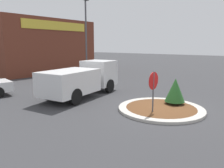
# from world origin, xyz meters

# --- Properties ---
(ground_plane) EXTENTS (120.00, 120.00, 0.00)m
(ground_plane) POSITION_xyz_m (0.00, 0.00, 0.00)
(ground_plane) COLOR #38383A
(traffic_island) EXTENTS (4.19, 4.19, 0.13)m
(traffic_island) POSITION_xyz_m (0.00, 0.00, 0.07)
(traffic_island) COLOR #BCB7AD
(traffic_island) RESTS_ON ground_plane
(stop_sign) EXTENTS (0.82, 0.07, 2.01)m
(stop_sign) POSITION_xyz_m (-0.87, -0.02, 1.39)
(stop_sign) COLOR #4C4C51
(stop_sign) RESTS_ON ground_plane
(island_shrub) EXTENTS (1.03, 1.03, 1.35)m
(island_shrub) POSITION_xyz_m (1.06, -0.25, 0.87)
(island_shrub) COLOR brown
(island_shrub) RESTS_ON traffic_island
(utility_truck) EXTENTS (5.99, 2.91, 2.11)m
(utility_truck) POSITION_xyz_m (-0.37, 5.21, 1.12)
(utility_truck) COLOR silver
(utility_truck) RESTS_ON ground_plane
(storefront_building) EXTENTS (11.47, 6.07, 6.00)m
(storefront_building) POSITION_xyz_m (5.25, 18.10, 3.00)
(storefront_building) COLOR brown
(storefront_building) RESTS_ON ground_plane
(light_pole) EXTENTS (0.70, 0.30, 7.56)m
(light_pole) POSITION_xyz_m (5.68, 11.05, 4.35)
(light_pole) COLOR #4C4C51
(light_pole) RESTS_ON ground_plane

